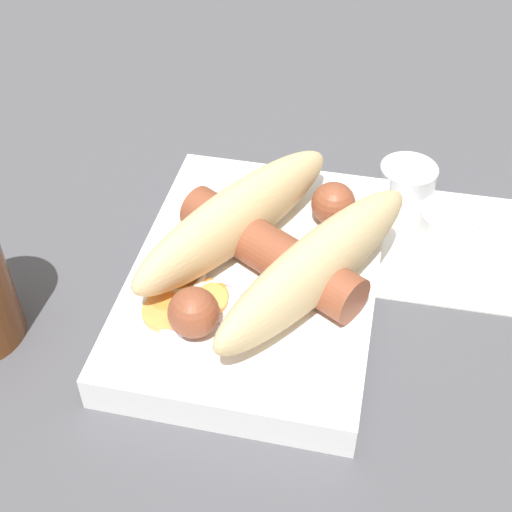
{
  "coord_description": "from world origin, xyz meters",
  "views": [
    {
      "loc": [
        0.36,
        0.08,
        0.38
      ],
      "look_at": [
        0.0,
        0.0,
        0.04
      ],
      "focal_mm": 50.0,
      "sensor_mm": 36.0,
      "label": 1
    }
  ],
  "objects_px": {
    "food_tray": "(256,280)",
    "condiment_cup_near": "(449,225)",
    "condiment_cup_far": "(407,181)",
    "bread_roll": "(276,241)",
    "sausage": "(269,254)"
  },
  "relations": [
    {
      "from": "condiment_cup_far",
      "to": "sausage",
      "type": "bearing_deg",
      "value": -31.44
    },
    {
      "from": "bread_roll",
      "to": "condiment_cup_far",
      "type": "bearing_deg",
      "value": 148.78
    },
    {
      "from": "condiment_cup_near",
      "to": "condiment_cup_far",
      "type": "height_order",
      "value": "same"
    },
    {
      "from": "bread_roll",
      "to": "condiment_cup_far",
      "type": "xyz_separation_m",
      "value": [
        -0.14,
        0.09,
        -0.04
      ]
    },
    {
      "from": "bread_roll",
      "to": "condiment_cup_near",
      "type": "relative_size",
      "value": 4.6
    },
    {
      "from": "food_tray",
      "to": "condiment_cup_near",
      "type": "relative_size",
      "value": 5.0
    },
    {
      "from": "sausage",
      "to": "condiment_cup_far",
      "type": "height_order",
      "value": "sausage"
    },
    {
      "from": "sausage",
      "to": "bread_roll",
      "type": "bearing_deg",
      "value": 142.15
    },
    {
      "from": "food_tray",
      "to": "condiment_cup_near",
      "type": "distance_m",
      "value": 0.17
    },
    {
      "from": "food_tray",
      "to": "sausage",
      "type": "xyz_separation_m",
      "value": [
        0.0,
        0.01,
        0.03
      ]
    },
    {
      "from": "bread_roll",
      "to": "sausage",
      "type": "xyz_separation_m",
      "value": [
        0.0,
        -0.0,
        -0.01
      ]
    },
    {
      "from": "bread_roll",
      "to": "condiment_cup_near",
      "type": "bearing_deg",
      "value": 127.06
    },
    {
      "from": "condiment_cup_near",
      "to": "condiment_cup_far",
      "type": "relative_size",
      "value": 1.0
    },
    {
      "from": "food_tray",
      "to": "bread_roll",
      "type": "relative_size",
      "value": 1.09
    },
    {
      "from": "food_tray",
      "to": "bread_roll",
      "type": "distance_m",
      "value": 0.04
    }
  ]
}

